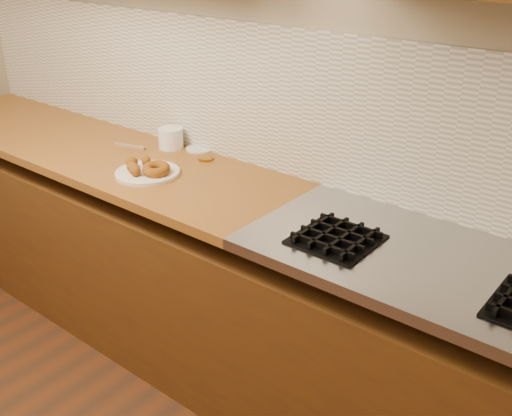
# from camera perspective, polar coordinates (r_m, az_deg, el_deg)

# --- Properties ---
(wall_back) EXTENTS (4.00, 0.02, 2.70)m
(wall_back) POSITION_cam_1_polar(r_m,az_deg,el_deg) (2.61, -2.54, 14.31)
(wall_back) COLOR tan
(wall_back) RESTS_ON ground
(base_cabinet) EXTENTS (3.60, 0.60, 0.77)m
(base_cabinet) POSITION_cam_1_polar(r_m,az_deg,el_deg) (2.75, -6.43, -6.87)
(base_cabinet) COLOR #502F0F
(base_cabinet) RESTS_ON floor
(butcher_block) EXTENTS (2.30, 0.62, 0.04)m
(butcher_block) POSITION_cam_1_polar(r_m,az_deg,el_deg) (3.00, -15.79, 5.55)
(butcher_block) COLOR #995E21
(butcher_block) RESTS_ON base_cabinet
(stovetop) EXTENTS (1.30, 0.62, 0.04)m
(stovetop) POSITION_cam_1_polar(r_m,az_deg,el_deg) (1.95, 17.64, -5.63)
(stovetop) COLOR #9EA0A5
(stovetop) RESTS_ON base_cabinet
(backsplash) EXTENTS (3.60, 0.02, 0.60)m
(backsplash) POSITION_cam_1_polar(r_m,az_deg,el_deg) (2.63, -2.65, 11.06)
(backsplash) COLOR silver
(backsplash) RESTS_ON wall_back
(burner_grates) EXTENTS (0.91, 0.26, 0.03)m
(burner_grates) POSITION_cam_1_polar(r_m,az_deg,el_deg) (1.88, 16.13, -5.60)
(burner_grates) COLOR black
(burner_grates) RESTS_ON stovetop
(donut_plate) EXTENTS (0.27, 0.27, 0.02)m
(donut_plate) POSITION_cam_1_polar(r_m,az_deg,el_deg) (2.55, -10.29, 3.31)
(donut_plate) COLOR silver
(donut_plate) RESTS_ON butcher_block
(ring_donut) EXTENTS (0.17, 0.17, 0.05)m
(ring_donut) POSITION_cam_1_polar(r_m,az_deg,el_deg) (2.51, -9.51, 3.68)
(ring_donut) COLOR brown
(ring_donut) RESTS_ON donut_plate
(fried_dough_chunks) EXTENTS (0.14, 0.16, 0.05)m
(fried_dough_chunks) POSITION_cam_1_polar(r_m,az_deg,el_deg) (2.55, -11.37, 3.98)
(fried_dough_chunks) COLOR brown
(fried_dough_chunks) RESTS_ON donut_plate
(plastic_tub) EXTENTS (0.15, 0.15, 0.10)m
(plastic_tub) POSITION_cam_1_polar(r_m,az_deg,el_deg) (2.84, -8.12, 6.61)
(plastic_tub) COLOR white
(plastic_tub) RESTS_ON butcher_block
(tub_lid) EXTENTS (0.16, 0.16, 0.01)m
(tub_lid) POSITION_cam_1_polar(r_m,az_deg,el_deg) (2.81, -5.38, 5.64)
(tub_lid) COLOR silver
(tub_lid) RESTS_ON butcher_block
(brass_jar_lid) EXTENTS (0.07, 0.07, 0.01)m
(brass_jar_lid) POSITION_cam_1_polar(r_m,az_deg,el_deg) (2.68, -4.81, 4.71)
(brass_jar_lid) COLOR #A47316
(brass_jar_lid) RESTS_ON butcher_block
(wooden_utensil) EXTENTS (0.16, 0.06, 0.01)m
(wooden_utensil) POSITION_cam_1_polar(r_m,az_deg,el_deg) (2.89, -11.92, 5.76)
(wooden_utensil) COLOR #997950
(wooden_utensil) RESTS_ON butcher_block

